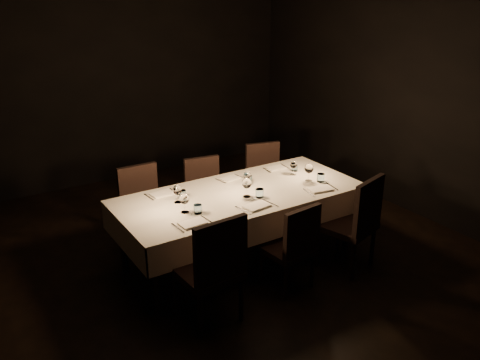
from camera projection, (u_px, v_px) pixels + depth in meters
room at (240, 122)px, 4.88m from camera, size 5.01×6.01×3.01m
dining_table at (240, 199)px, 5.17m from camera, size 2.52×1.12×0.76m
chair_near_left at (213, 266)px, 4.20m from camera, size 0.52×0.52×1.02m
place_setting_near_left at (190, 208)px, 4.61m from camera, size 0.35×0.41×0.19m
chair_near_center at (294, 244)px, 4.70m from camera, size 0.46×0.46×0.88m
place_setting_near_center at (253, 192)px, 4.95m from camera, size 0.38×0.42×0.20m
chair_near_right at (355, 220)px, 5.04m from camera, size 0.60×0.60×1.01m
place_setting_near_right at (315, 177)px, 5.35m from camera, size 0.38×0.42×0.20m
chair_far_left at (143, 204)px, 5.50m from camera, size 0.44×0.44×0.92m
place_setting_far_left at (174, 192)px, 4.97m from camera, size 0.33×0.40×0.18m
chair_far_center at (205, 191)px, 5.90m from camera, size 0.48×0.48×0.87m
place_setting_far_center at (242, 177)px, 5.38m from camera, size 0.30×0.39×0.16m
chair_far_right at (265, 176)px, 6.31m from camera, size 0.53×0.53×0.90m
place_setting_far_right at (288, 166)px, 5.68m from camera, size 0.31×0.39×0.17m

